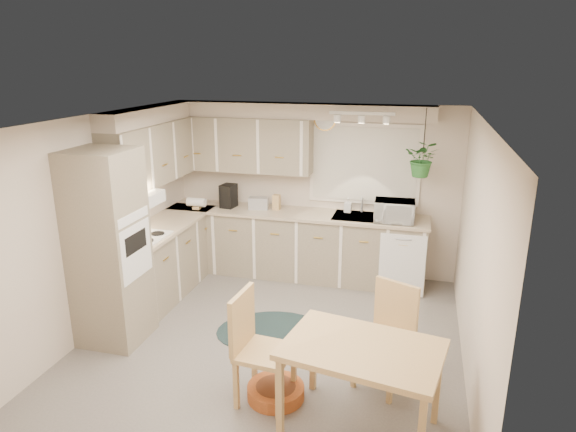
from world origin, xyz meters
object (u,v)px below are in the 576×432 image
object	(u,v)px
chair_left	(265,350)
microwave	(394,209)
braided_rug	(270,330)
dining_table	(360,389)
chair_back	(384,339)
pet_bed	(276,392)

from	to	relation	value
chair_left	microwave	distance (m)	2.92
braided_rug	microwave	xyz separation A→B (m)	(1.24, 1.52, 1.11)
microwave	dining_table	bearing A→B (deg)	-93.42
chair_left	braided_rug	distance (m)	1.33
braided_rug	chair_left	bearing A→B (deg)	-74.79
chair_left	microwave	xyz separation A→B (m)	(0.91, 2.71, 0.60)
chair_back	pet_bed	bearing A→B (deg)	50.40
chair_back	microwave	world-z (taller)	microwave
braided_rug	microwave	size ratio (longest dim) A/B	2.37
dining_table	pet_bed	distance (m)	0.88
dining_table	chair_back	bearing A→B (deg)	78.94
chair_left	microwave	bearing A→B (deg)	166.64
chair_back	microwave	xyz separation A→B (m)	(-0.07, 2.22, 0.62)
dining_table	microwave	size ratio (longest dim) A/B	2.43
chair_back	braided_rug	world-z (taller)	chair_back
chair_back	pet_bed	size ratio (longest dim) A/B	1.89
dining_table	chair_left	size ratio (longest dim) A/B	1.20
chair_back	braided_rug	bearing A→B (deg)	-3.26
chair_left	dining_table	bearing A→B (deg)	84.16
chair_left	braided_rug	size ratio (longest dim) A/B	0.86
microwave	chair_back	bearing A→B (deg)	-90.41
dining_table	chair_left	xyz separation A→B (m)	(-0.86, 0.17, 0.13)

